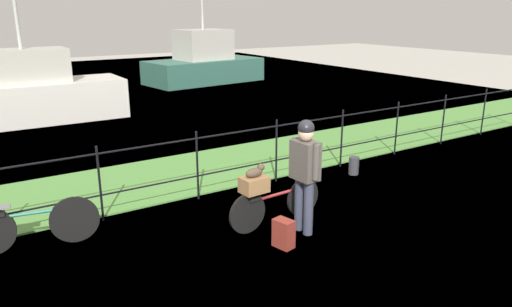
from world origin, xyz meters
The scene contains 13 objects.
ground_plane centered at (0.00, 0.00, 0.00)m, with size 60.00×60.00×0.00m, color #B2ADA3.
grass_strip centered at (0.00, 3.61, 0.01)m, with size 27.00×2.40×0.03m, color #569342.
harbor_water centered at (0.00, 12.39, 0.00)m, with size 30.00×30.00×0.00m, color #60849E.
iron_fence centered at (0.00, 2.28, 0.69)m, with size 18.04×0.04×1.20m.
bicycle_main centered at (-0.29, 0.74, 0.32)m, with size 1.67×0.18×0.61m.
wooden_crate centered at (-0.68, 0.72, 0.72)m, with size 0.39×0.28×0.23m, color olive.
terrier_dog centered at (-0.66, 0.72, 0.92)m, with size 0.32×0.15×0.18m.
cyclist_person centered at (-0.10, 0.30, 1.00)m, with size 0.28×0.54×1.68m.
backpack_on_paving centered at (-0.62, 0.07, 0.20)m, with size 0.28×0.18×0.40m, color maroon.
mooring_bollard centered at (2.34, 1.78, 0.18)m, with size 0.20×0.20×0.35m, color #38383D.
bicycle_parked centered at (-3.51, 1.89, 0.35)m, with size 1.70×0.37×0.67m.
moored_boat_near centered at (5.64, 14.69, 0.83)m, with size 5.33×2.94×3.90m.
moored_boat_mid centered at (-2.26, 10.26, 0.78)m, with size 5.35×1.81×3.68m.
Camera 1 is at (-4.19, -4.74, 3.13)m, focal length 33.79 mm.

